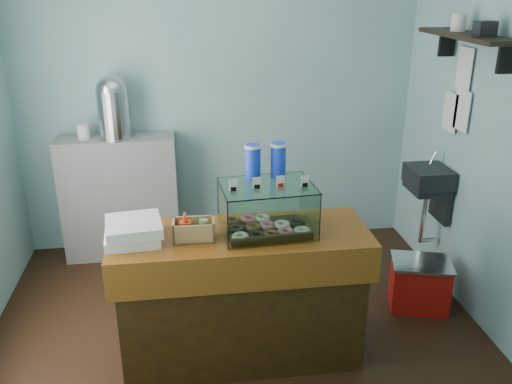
{
  "coord_description": "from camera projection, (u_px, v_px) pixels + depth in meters",
  "views": [
    {
      "loc": [
        -0.32,
        -3.24,
        2.36
      ],
      "look_at": [
        0.11,
        -0.15,
        1.13
      ],
      "focal_mm": 38.0,
      "sensor_mm": 36.0,
      "label": 1
    }
  ],
  "objects": [
    {
      "name": "coffee_urn",
      "position": [
        113.0,
        106.0,
        4.47
      ],
      "size": [
        0.29,
        0.29,
        0.53
      ],
      "color": "silver",
      "rests_on": "back_shelf"
    },
    {
      "name": "room_shell",
      "position": [
        239.0,
        94.0,
        3.27
      ],
      "size": [
        3.54,
        3.04,
        2.82
      ],
      "color": "#75A4AB",
      "rests_on": "ground"
    },
    {
      "name": "counter",
      "position": [
        241.0,
        295.0,
        3.49
      ],
      "size": [
        1.6,
        0.6,
        0.9
      ],
      "color": "#3D250B",
      "rests_on": "ground"
    },
    {
      "name": "pastry_boxes",
      "position": [
        133.0,
        231.0,
        3.21
      ],
      "size": [
        0.36,
        0.36,
        0.13
      ],
      "rotation": [
        0.0,
        0.0,
        0.08
      ],
      "color": "white",
      "rests_on": "counter"
    },
    {
      "name": "back_shelf",
      "position": [
        121.0,
        198.0,
        4.79
      ],
      "size": [
        1.0,
        0.32,
        1.1
      ],
      "primitive_type": "cube",
      "color": "gray",
      "rests_on": "ground"
    },
    {
      "name": "condiment_crate",
      "position": [
        193.0,
        230.0,
        3.23
      ],
      "size": [
        0.25,
        0.16,
        0.17
      ],
      "rotation": [
        0.0,
        0.0,
        -0.03
      ],
      "color": "tan",
      "rests_on": "counter"
    },
    {
      "name": "display_case",
      "position": [
        266.0,
        204.0,
        3.32
      ],
      "size": [
        0.59,
        0.45,
        0.52
      ],
      "rotation": [
        0.0,
        0.0,
        0.07
      ],
      "color": "#352010",
      "rests_on": "counter"
    },
    {
      "name": "ground",
      "position": [
        238.0,
        330.0,
        3.89
      ],
      "size": [
        3.5,
        3.5,
        0.0
      ],
      "primitive_type": "plane",
      "color": "black",
      "rests_on": "ground"
    },
    {
      "name": "red_cooler",
      "position": [
        419.0,
        284.0,
        4.12
      ],
      "size": [
        0.51,
        0.44,
        0.39
      ],
      "rotation": [
        0.0,
        0.0,
        -0.28
      ],
      "color": "red",
      "rests_on": "ground"
    }
  ]
}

